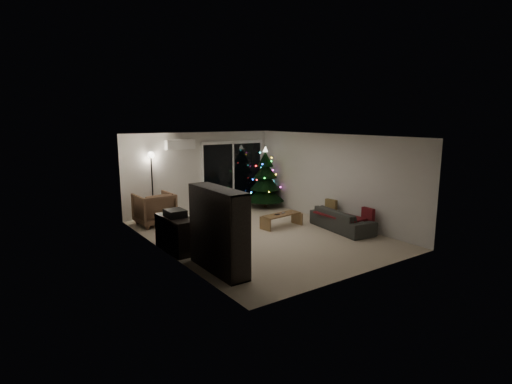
{
  "coord_description": "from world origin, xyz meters",
  "views": [
    {
      "loc": [
        -5.68,
        -8.01,
        2.92
      ],
      "look_at": [
        0.1,
        0.3,
        1.05
      ],
      "focal_mm": 28.0,
      "sensor_mm": 36.0,
      "label": 1
    }
  ],
  "objects_px": {
    "bookshelf": "(209,232)",
    "christmas_tree": "(265,177)",
    "armchair": "(154,209)",
    "media_cabinet": "(176,234)",
    "coffee_table": "(282,220)",
    "sofa": "(342,220)"
  },
  "relations": [
    {
      "from": "bookshelf",
      "to": "christmas_tree",
      "type": "xyz_separation_m",
      "value": [
        4.25,
        4.02,
        0.2
      ]
    },
    {
      "from": "armchair",
      "to": "christmas_tree",
      "type": "relative_size",
      "value": 0.49
    },
    {
      "from": "media_cabinet",
      "to": "christmas_tree",
      "type": "bearing_deg",
      "value": 28.1
    },
    {
      "from": "coffee_table",
      "to": "christmas_tree",
      "type": "bearing_deg",
      "value": 57.73
    },
    {
      "from": "media_cabinet",
      "to": "sofa",
      "type": "relative_size",
      "value": 0.65
    },
    {
      "from": "media_cabinet",
      "to": "christmas_tree",
      "type": "distance_m",
      "value": 4.94
    },
    {
      "from": "bookshelf",
      "to": "media_cabinet",
      "type": "bearing_deg",
      "value": 98.66
    },
    {
      "from": "armchair",
      "to": "bookshelf",
      "type": "bearing_deg",
      "value": 82.68
    },
    {
      "from": "media_cabinet",
      "to": "sofa",
      "type": "distance_m",
      "value": 4.4
    },
    {
      "from": "armchair",
      "to": "christmas_tree",
      "type": "height_order",
      "value": "christmas_tree"
    },
    {
      "from": "armchair",
      "to": "coffee_table",
      "type": "relative_size",
      "value": 0.85
    },
    {
      "from": "bookshelf",
      "to": "christmas_tree",
      "type": "relative_size",
      "value": 0.81
    },
    {
      "from": "christmas_tree",
      "to": "media_cabinet",
      "type": "bearing_deg",
      "value": -150.1
    },
    {
      "from": "armchair",
      "to": "sofa",
      "type": "bearing_deg",
      "value": 137.79
    },
    {
      "from": "sofa",
      "to": "christmas_tree",
      "type": "distance_m",
      "value": 3.46
    },
    {
      "from": "bookshelf",
      "to": "media_cabinet",
      "type": "height_order",
      "value": "bookshelf"
    },
    {
      "from": "bookshelf",
      "to": "media_cabinet",
      "type": "relative_size",
      "value": 1.31
    },
    {
      "from": "sofa",
      "to": "coffee_table",
      "type": "bearing_deg",
      "value": 53.01
    },
    {
      "from": "media_cabinet",
      "to": "bookshelf",
      "type": "bearing_deg",
      "value": -91.8
    },
    {
      "from": "media_cabinet",
      "to": "sofa",
      "type": "bearing_deg",
      "value": -14.06
    },
    {
      "from": "bookshelf",
      "to": "christmas_tree",
      "type": "bearing_deg",
      "value": 52.07
    },
    {
      "from": "media_cabinet",
      "to": "coffee_table",
      "type": "xyz_separation_m",
      "value": [
        3.16,
        0.19,
        -0.2
      ]
    }
  ]
}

